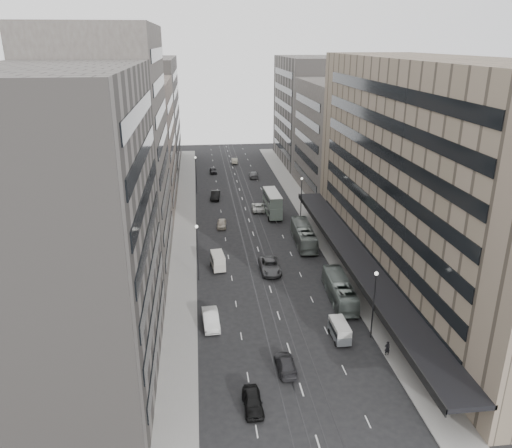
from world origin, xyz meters
name	(u,v)px	position (x,y,z in m)	size (l,w,h in m)	color
ground	(280,320)	(0.00, 0.00, 0.00)	(220.00, 220.00, 0.00)	black
sidewalk_right	(310,215)	(12.00, 37.50, 0.07)	(4.00, 125.00, 0.15)	gray
sidewalk_left	(185,220)	(-12.00, 37.50, 0.07)	(4.00, 125.00, 0.15)	gray
department_store	(433,179)	(21.45, 8.00, 14.95)	(19.20, 60.00, 30.00)	#7D6D5B
building_right_mid	(340,139)	(21.50, 52.00, 12.00)	(15.00, 28.00, 24.00)	#47423D
building_right_far	(310,111)	(21.50, 82.00, 14.00)	(15.00, 32.00, 28.00)	#645E5A
building_left_a	(65,237)	(-21.50, -8.00, 15.00)	(15.00, 28.00, 30.00)	#645E5A
building_left_b	(109,154)	(-21.50, 19.00, 17.00)	(15.00, 26.00, 34.00)	#47423D
building_left_c	(133,147)	(-21.50, 46.00, 12.50)	(15.00, 28.00, 25.00)	#77685C
building_left_d	(147,115)	(-21.50, 79.00, 14.00)	(15.00, 38.00, 28.00)	#645E5A
lamp_right_near	(374,297)	(9.70, -5.00, 5.20)	(0.44, 0.44, 8.32)	#262628
lamp_right_far	(301,194)	(9.70, 35.00, 5.20)	(0.44, 0.44, 8.32)	#262628
lamp_left_near	(197,246)	(-9.70, 12.00, 5.20)	(0.44, 0.44, 8.32)	#262628
lamp_left_far	(196,170)	(-9.70, 55.00, 5.20)	(0.44, 0.44, 8.32)	#262628
bus_near	(340,290)	(8.50, 3.94, 1.50)	(2.52, 10.78, 3.00)	gray
bus_far	(304,235)	(7.82, 23.37, 1.64)	(2.75, 11.77, 3.28)	gray
double_decker	(272,203)	(4.75, 38.15, 2.56)	(2.88, 8.73, 4.74)	slate
vw_microbus	(340,330)	(6.03, -4.91, 1.19)	(1.88, 3.98, 2.13)	slate
panel_van	(218,261)	(-6.80, 15.27, 1.35)	(2.25, 4.06, 2.46)	#B6B0A4
sedan_0	(253,402)	(-5.02, -15.04, 0.74)	(1.75, 4.34, 1.48)	black
sedan_1	(211,319)	(-8.38, -0.28, 0.86)	(1.81, 5.20, 1.71)	white
sedan_2	(270,266)	(0.75, 13.57, 0.86)	(2.86, 6.20, 1.72)	#505052
sedan_3	(286,364)	(-1.01, -9.73, 0.69)	(1.93, 4.74, 1.38)	#29292C
sedan_4	(222,224)	(-5.32, 32.83, 0.69)	(1.64, 4.08, 1.39)	#C0B39F
sedan_5	(215,195)	(-5.72, 50.29, 0.85)	(1.81, 5.19, 1.71)	black
sedan_6	(258,207)	(2.42, 41.54, 0.74)	(2.45, 5.31, 1.48)	silver
sedan_7	(254,175)	(4.38, 66.98, 0.76)	(2.12, 5.22, 1.51)	slate
sedan_8	(213,170)	(-5.38, 72.63, 0.73)	(1.72, 4.28, 1.46)	black
sedan_9	(234,161)	(0.88, 82.84, 0.74)	(1.57, 4.50, 1.48)	#BBB49B
pedestrian	(387,348)	(10.20, -8.70, 0.99)	(0.61, 0.40, 1.68)	black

